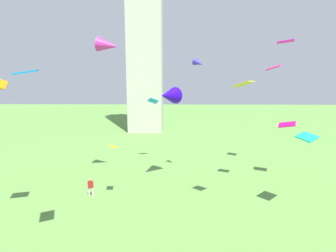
{
  "coord_description": "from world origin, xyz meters",
  "views": [
    {
      "loc": [
        -1.09,
        0.1,
        9.77
      ],
      "look_at": [
        -1.59,
        20.19,
        6.43
      ],
      "focal_mm": 27.5,
      "sensor_mm": 36.0,
      "label": 1
    }
  ],
  "objects_px": {
    "monument_obelisk": "(145,4)",
    "kite_flying_6": "(114,146)",
    "kite_flying_2": "(108,45)",
    "kite_flying_1": "(169,96)",
    "person_1": "(91,186)",
    "kite_flying_11": "(26,72)",
    "kite_flying_9": "(307,137)",
    "kite_flying_4": "(153,101)",
    "kite_flying_8": "(286,41)",
    "kite_flying_7": "(287,124)",
    "kite_flying_0": "(274,67)",
    "kite_flying_10": "(243,84)",
    "kite_flying_5": "(199,63)"
  },
  "relations": [
    {
      "from": "kite_flying_0",
      "to": "kite_flying_7",
      "type": "height_order",
      "value": "kite_flying_0"
    },
    {
      "from": "person_1",
      "to": "kite_flying_4",
      "type": "distance_m",
      "value": 12.88
    },
    {
      "from": "kite_flying_7",
      "to": "kite_flying_10",
      "type": "bearing_deg",
      "value": -101.61
    },
    {
      "from": "kite_flying_4",
      "to": "kite_flying_7",
      "type": "xyz_separation_m",
      "value": [
        13.88,
        -5.19,
        -1.99
      ]
    },
    {
      "from": "person_1",
      "to": "kite_flying_2",
      "type": "relative_size",
      "value": 0.72
    },
    {
      "from": "monument_obelisk",
      "to": "kite_flying_6",
      "type": "xyz_separation_m",
      "value": [
        0.93,
        -32.94,
        -20.48
      ]
    },
    {
      "from": "kite_flying_1",
      "to": "kite_flying_5",
      "type": "relative_size",
      "value": 2.07
    },
    {
      "from": "monument_obelisk",
      "to": "kite_flying_6",
      "type": "height_order",
      "value": "monument_obelisk"
    },
    {
      "from": "kite_flying_0",
      "to": "kite_flying_5",
      "type": "distance_m",
      "value": 9.4
    },
    {
      "from": "kite_flying_1",
      "to": "monument_obelisk",
      "type": "bearing_deg",
      "value": 132.99
    },
    {
      "from": "kite_flying_4",
      "to": "kite_flying_11",
      "type": "xyz_separation_m",
      "value": [
        -4.45,
        -18.73,
        2.6
      ]
    },
    {
      "from": "kite_flying_5",
      "to": "kite_flying_1",
      "type": "bearing_deg",
      "value": 160.2
    },
    {
      "from": "kite_flying_6",
      "to": "kite_flying_10",
      "type": "bearing_deg",
      "value": 64.83
    },
    {
      "from": "kite_flying_5",
      "to": "kite_flying_8",
      "type": "relative_size",
      "value": 0.89
    },
    {
      "from": "kite_flying_9",
      "to": "kite_flying_1",
      "type": "bearing_deg",
      "value": 111.29
    },
    {
      "from": "monument_obelisk",
      "to": "kite_flying_0",
      "type": "distance_m",
      "value": 32.53
    },
    {
      "from": "kite_flying_11",
      "to": "kite_flying_10",
      "type": "bearing_deg",
      "value": -87.13
    },
    {
      "from": "kite_flying_2",
      "to": "kite_flying_8",
      "type": "bearing_deg",
      "value": -93.42
    },
    {
      "from": "kite_flying_4",
      "to": "kite_flying_6",
      "type": "height_order",
      "value": "kite_flying_4"
    },
    {
      "from": "kite_flying_2",
      "to": "kite_flying_5",
      "type": "xyz_separation_m",
      "value": [
        8.36,
        1.0,
        -1.51
      ]
    },
    {
      "from": "kite_flying_6",
      "to": "kite_flying_8",
      "type": "relative_size",
      "value": 0.65
    },
    {
      "from": "kite_flying_8",
      "to": "kite_flying_10",
      "type": "xyz_separation_m",
      "value": [
        -4.01,
        -3.27,
        -3.3
      ]
    },
    {
      "from": "kite_flying_1",
      "to": "kite_flying_2",
      "type": "xyz_separation_m",
      "value": [
        -5.55,
        0.45,
        4.52
      ]
    },
    {
      "from": "monument_obelisk",
      "to": "kite_flying_0",
      "type": "height_order",
      "value": "monument_obelisk"
    },
    {
      "from": "kite_flying_4",
      "to": "kite_flying_6",
      "type": "relative_size",
      "value": 1.45
    },
    {
      "from": "kite_flying_1",
      "to": "kite_flying_7",
      "type": "xyz_separation_m",
      "value": [
        11.85,
        2.09,
        -2.96
      ]
    },
    {
      "from": "kite_flying_4",
      "to": "kite_flying_7",
      "type": "relative_size",
      "value": 0.77
    },
    {
      "from": "kite_flying_7",
      "to": "kite_flying_8",
      "type": "distance_m",
      "value": 8.98
    },
    {
      "from": "kite_flying_8",
      "to": "kite_flying_10",
      "type": "relative_size",
      "value": 0.99
    },
    {
      "from": "kite_flying_11",
      "to": "kite_flying_1",
      "type": "bearing_deg",
      "value": -52.74
    },
    {
      "from": "kite_flying_6",
      "to": "kite_flying_2",
      "type": "bearing_deg",
      "value": -173.81
    },
    {
      "from": "person_1",
      "to": "kite_flying_2",
      "type": "height_order",
      "value": "kite_flying_2"
    },
    {
      "from": "person_1",
      "to": "kite_flying_4",
      "type": "xyz_separation_m",
      "value": [
        4.71,
        9.88,
        6.79
      ]
    },
    {
      "from": "kite_flying_0",
      "to": "kite_flying_9",
      "type": "bearing_deg",
      "value": 121.47
    },
    {
      "from": "person_1",
      "to": "kite_flying_6",
      "type": "relative_size",
      "value": 1.66
    },
    {
      "from": "kite_flying_6",
      "to": "kite_flying_9",
      "type": "relative_size",
      "value": 0.5
    },
    {
      "from": "kite_flying_7",
      "to": "kite_flying_11",
      "type": "relative_size",
      "value": 1.07
    },
    {
      "from": "monument_obelisk",
      "to": "kite_flying_9",
      "type": "distance_m",
      "value": 42.77
    },
    {
      "from": "kite_flying_4",
      "to": "kite_flying_5",
      "type": "xyz_separation_m",
      "value": [
        4.84,
        -5.82,
        3.97
      ]
    },
    {
      "from": "kite_flying_7",
      "to": "kite_flying_9",
      "type": "xyz_separation_m",
      "value": [
        -1.7,
        -7.32,
        0.25
      ]
    },
    {
      "from": "person_1",
      "to": "kite_flying_11",
      "type": "relative_size",
      "value": 0.94
    },
    {
      "from": "kite_flying_9",
      "to": "kite_flying_4",
      "type": "bearing_deg",
      "value": 92.78
    },
    {
      "from": "kite_flying_8",
      "to": "kite_flying_7",
      "type": "bearing_deg",
      "value": -95.28
    },
    {
      "from": "kite_flying_2",
      "to": "kite_flying_5",
      "type": "relative_size",
      "value": 1.67
    },
    {
      "from": "kite_flying_4",
      "to": "kite_flying_8",
      "type": "height_order",
      "value": "kite_flying_8"
    },
    {
      "from": "kite_flying_1",
      "to": "kite_flying_2",
      "type": "height_order",
      "value": "kite_flying_2"
    },
    {
      "from": "kite_flying_1",
      "to": "kite_flying_11",
      "type": "xyz_separation_m",
      "value": [
        -6.48,
        -11.45,
        1.63
      ]
    },
    {
      "from": "kite_flying_0",
      "to": "kite_flying_7",
      "type": "bearing_deg",
      "value": 136.46
    },
    {
      "from": "person_1",
      "to": "kite_flying_6",
      "type": "xyz_separation_m",
      "value": [
        2.32,
        -0.63,
        3.74
      ]
    },
    {
      "from": "kite_flying_9",
      "to": "person_1",
      "type": "bearing_deg",
      "value": 129.73
    }
  ]
}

